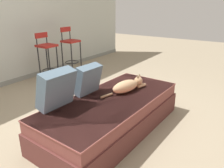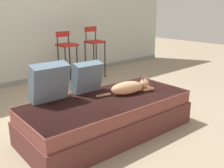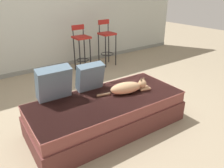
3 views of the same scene
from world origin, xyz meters
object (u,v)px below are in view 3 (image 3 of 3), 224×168
object	(u,v)px
couch	(107,112)
cat	(128,87)
bar_stool_by_doorway	(107,40)
throw_pillow_corner	(54,83)
bar_stool_near_window	(81,44)
throw_pillow_middle	(90,77)

from	to	relation	value
couch	cat	distance (m)	0.42
bar_stool_by_doorway	cat	bearing A→B (deg)	-118.09
couch	throw_pillow_corner	xyz separation A→B (m)	(-0.53, 0.36, 0.42)
cat	bar_stool_near_window	world-z (taller)	bar_stool_near_window
couch	bar_stool_by_doorway	size ratio (longest dim) A/B	1.95
cat	bar_stool_by_doorway	size ratio (longest dim) A/B	0.71
throw_pillow_middle	throw_pillow_corner	bearing A→B (deg)	177.91
throw_pillow_corner	bar_stool_by_doorway	bearing A→B (deg)	41.34
cat	bar_stool_by_doorway	xyz separation A→B (m)	(1.13, 2.12, 0.10)
cat	bar_stool_near_window	bearing A→B (deg)	77.31
throw_pillow_middle	bar_stool_by_doorway	bearing A→B (deg)	49.82
bar_stool_by_doorway	bar_stool_near_window	bearing A→B (deg)	179.99
couch	bar_stool_by_doorway	bearing A→B (deg)	55.38
throw_pillow_corner	bar_stool_near_window	bearing A→B (deg)	52.78
throw_pillow_corner	bar_stool_by_doorway	distance (m)	2.62
couch	throw_pillow_corner	bearing A→B (deg)	146.05
throw_pillow_corner	throw_pillow_middle	size ratio (longest dim) A/B	1.15
couch	throw_pillow_middle	size ratio (longest dim) A/B	5.31
couch	bar_stool_near_window	distance (m)	2.26
couch	cat	xyz separation A→B (m)	(0.31, -0.03, 0.28)
throw_pillow_middle	cat	world-z (taller)	throw_pillow_middle
throw_pillow_middle	cat	bearing A→B (deg)	-46.67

